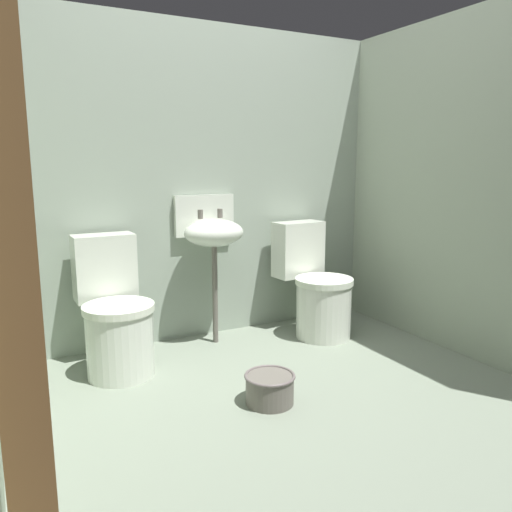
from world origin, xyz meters
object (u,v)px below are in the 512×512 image
object	(u,v)px
toilet_left	(115,317)
bucket	(270,388)
wooden_door_post	(8,236)
toilet_right	(316,289)
sink	(212,232)

from	to	relation	value
toilet_left	bucket	distance (m)	1.01
wooden_door_post	bucket	bearing A→B (deg)	37.24
toilet_left	toilet_right	size ratio (longest dim) A/B	1.00
wooden_door_post	bucket	world-z (taller)	wooden_door_post
toilet_right	bucket	world-z (taller)	toilet_right
toilet_left	toilet_right	bearing A→B (deg)	178.39
wooden_door_post	toilet_left	xyz separation A→B (m)	(0.56, 1.66, -0.73)
wooden_door_post	bucket	distance (m)	1.74
toilet_left	toilet_right	xyz separation A→B (m)	(1.40, 0.00, 0.00)
sink	toilet_right	bearing A→B (deg)	-14.99
sink	bucket	bearing A→B (deg)	-96.18
wooden_door_post	bucket	xyz separation A→B (m)	(1.15, 0.87, -0.97)
toilet_left	bucket	bearing A→B (deg)	125.28
wooden_door_post	sink	bearing A→B (deg)	55.85
wooden_door_post	toilet_right	bearing A→B (deg)	40.31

